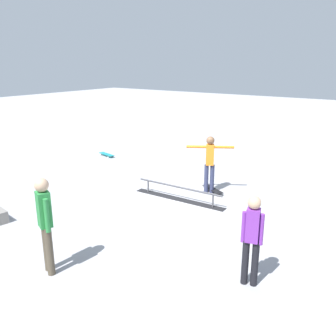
{
  "coord_description": "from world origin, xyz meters",
  "views": [
    {
      "loc": [
        -5.26,
        7.26,
        3.58
      ],
      "look_at": [
        -0.27,
        0.16,
        1.0
      ],
      "focal_mm": 38.84,
      "sensor_mm": 36.0,
      "label": 1
    }
  ],
  "objects_px": {
    "grind_rail": "(179,194)",
    "loose_skateboard_teal": "(107,154)",
    "skateboard_main": "(213,189)",
    "bystander_purple_shirt": "(252,236)",
    "skater_main": "(210,160)",
    "bystander_green_shirt": "(45,221)"
  },
  "relations": [
    {
      "from": "bystander_purple_shirt",
      "to": "loose_skateboard_teal",
      "type": "distance_m",
      "value": 9.24
    },
    {
      "from": "skateboard_main",
      "to": "loose_skateboard_teal",
      "type": "distance_m",
      "value": 5.42
    },
    {
      "from": "skateboard_main",
      "to": "bystander_purple_shirt",
      "type": "distance_m",
      "value": 4.49
    },
    {
      "from": "bystander_purple_shirt",
      "to": "skater_main",
      "type": "bearing_deg",
      "value": -67.38
    },
    {
      "from": "skater_main",
      "to": "bystander_green_shirt",
      "type": "xyz_separation_m",
      "value": [
        0.33,
        5.14,
        0.05
      ]
    },
    {
      "from": "skateboard_main",
      "to": "bystander_purple_shirt",
      "type": "height_order",
      "value": "bystander_purple_shirt"
    },
    {
      "from": "skater_main",
      "to": "skateboard_main",
      "type": "bearing_deg",
      "value": -158.28
    },
    {
      "from": "skateboard_main",
      "to": "bystander_purple_shirt",
      "type": "xyz_separation_m",
      "value": [
        -2.6,
        3.57,
        0.81
      ]
    },
    {
      "from": "skateboard_main",
      "to": "bystander_green_shirt",
      "type": "xyz_separation_m",
      "value": [
        0.4,
        5.24,
        0.91
      ]
    },
    {
      "from": "grind_rail",
      "to": "loose_skateboard_teal",
      "type": "xyz_separation_m",
      "value": [
        4.82,
        -2.21,
        -0.09
      ]
    },
    {
      "from": "grind_rail",
      "to": "loose_skateboard_teal",
      "type": "relative_size",
      "value": 3.27
    },
    {
      "from": "skater_main",
      "to": "bystander_purple_shirt",
      "type": "distance_m",
      "value": 4.38
    },
    {
      "from": "bystander_purple_shirt",
      "to": "skateboard_main",
      "type": "bearing_deg",
      "value": -68.93
    },
    {
      "from": "bystander_green_shirt",
      "to": "skater_main",
      "type": "bearing_deg",
      "value": -71.44
    },
    {
      "from": "skater_main",
      "to": "loose_skateboard_teal",
      "type": "bearing_deg",
      "value": -44.9
    },
    {
      "from": "grind_rail",
      "to": "bystander_green_shirt",
      "type": "relative_size",
      "value": 1.55
    },
    {
      "from": "skateboard_main",
      "to": "skater_main",
      "type": "bearing_deg",
      "value": -98.24
    },
    {
      "from": "skateboard_main",
      "to": "loose_skateboard_teal",
      "type": "height_order",
      "value": "same"
    },
    {
      "from": "bystander_green_shirt",
      "to": "loose_skateboard_teal",
      "type": "xyz_separation_m",
      "value": [
        4.89,
        -6.41,
        -0.91
      ]
    },
    {
      "from": "bystander_purple_shirt",
      "to": "bystander_green_shirt",
      "type": "relative_size",
      "value": 0.9
    },
    {
      "from": "grind_rail",
      "to": "skater_main",
      "type": "xyz_separation_m",
      "value": [
        -0.4,
        -0.94,
        0.77
      ]
    },
    {
      "from": "bystander_green_shirt",
      "to": "bystander_purple_shirt",
      "type": "bearing_deg",
      "value": -128.7
    }
  ]
}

